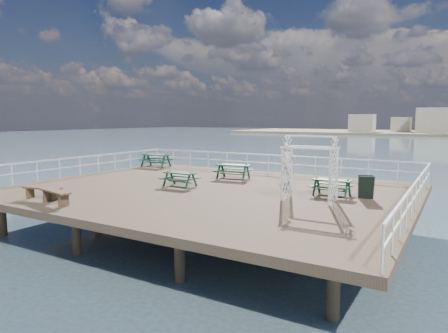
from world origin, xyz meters
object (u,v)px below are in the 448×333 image
picnic_table_a (156,158)px  person (286,163)px  picnic_table_b (233,168)px  flat_bench_far (42,190)px  trellis_arbor (309,172)px  flat_bench_near (56,194)px  picnic_table_c (332,184)px  picnic_table_d (180,176)px

picnic_table_a → person: bearing=-11.7°
picnic_table_a → person: (10.04, -1.34, 0.35)m
picnic_table_b → flat_bench_far: bearing=-119.9°
picnic_table_a → trellis_arbor: 14.02m
picnic_table_b → person: size_ratio=1.02×
trellis_arbor → picnic_table_b: bearing=146.1°
picnic_table_a → person: 10.14m
person → flat_bench_near: bearing=-118.6°
flat_bench_near → picnic_table_b: bearing=85.6°
picnic_table_c → person: 4.30m
picnic_table_c → picnic_table_a: bearing=162.5°
picnic_table_b → flat_bench_far: picnic_table_b is taller
person → picnic_table_d: bearing=-130.9°
flat_bench_near → flat_bench_far: size_ratio=1.03×
picnic_table_b → trellis_arbor: (5.52, -3.60, 0.59)m
picnic_table_a → picnic_table_d: 8.45m
picnic_table_b → picnic_table_d: bearing=-111.7°
picnic_table_d → picnic_table_a: bearing=138.1°
picnic_table_c → flat_bench_near: picnic_table_c is taller
picnic_table_c → picnic_table_b: bearing=161.0°
picnic_table_a → picnic_table_c: (13.28, -4.14, -0.12)m
picnic_table_c → flat_bench_far: size_ratio=0.89×
picnic_table_a → picnic_table_c: picnic_table_a is taller
flat_bench_far → person: size_ratio=0.93×
picnic_table_c → trellis_arbor: size_ratio=0.62×
picnic_table_d → flat_bench_near: (-1.73, -5.65, -0.11)m
picnic_table_d → flat_bench_far: bearing=-118.5°
trellis_arbor → person: size_ratio=1.34×
picnic_table_b → trellis_arbor: 6.62m
flat_bench_near → picnic_table_c: bearing=51.4°
trellis_arbor → person: trellis_arbor is taller
picnic_table_b → flat_bench_near: 9.58m
picnic_table_d → flat_bench_far: picnic_table_d is taller
trellis_arbor → person: (-2.76, 4.36, -0.19)m
picnic_table_a → person: person is taller
person → flat_bench_far: bearing=-124.3°
person → trellis_arbor: bearing=-57.5°
picnic_table_a → picnic_table_b: picnic_table_a is taller
picnic_table_c → flat_bench_near: (-8.72, -7.15, -0.11)m
picnic_table_d → flat_bench_far: 6.13m
picnic_table_c → flat_bench_near: bearing=-140.8°
flat_bench_far → picnic_table_b: bearing=56.0°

